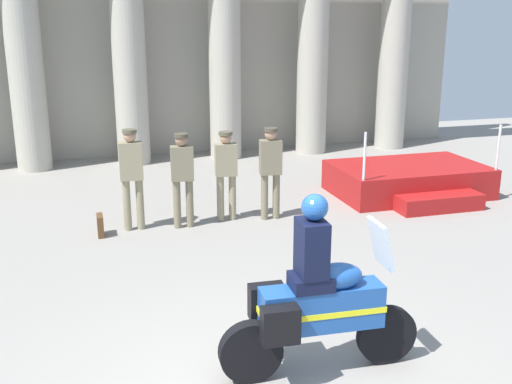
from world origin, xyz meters
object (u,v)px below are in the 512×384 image
Objects in this scene: officer_in_row_1 at (182,173)px; officer_in_row_3 at (271,166)px; officer_in_row_2 at (226,169)px; officer_in_row_0 at (132,171)px; briefcase_on_ground at (100,226)px; reviewing_stand at (410,181)px; motorcycle_with_rider at (315,301)px.

officer_in_row_1 is 0.99× the size of officer_in_row_3.
officer_in_row_1 is 1.02× the size of officer_in_row_2.
officer_in_row_1 is (0.83, -0.11, -0.06)m from officer_in_row_0.
officer_in_row_3 reaches higher than briefcase_on_ground.
officer_in_row_3 is (1.58, 0.02, 0.01)m from officer_in_row_1.
officer_in_row_3 reaches higher than officer_in_row_1.
officer_in_row_1 is at bearing -171.61° from reviewing_stand.
reviewing_stand is at bearing 55.21° from motorcycle_with_rider.
officer_in_row_0 is 1.06× the size of officer_in_row_1.
motorcycle_with_rider reaches higher than reviewing_stand.
officer_in_row_3 is at bearing -167.99° from reviewing_stand.
officer_in_row_0 reaches higher than briefcase_on_ground.
reviewing_stand is 1.74× the size of officer_in_row_0.
officer_in_row_0 is 5.16m from motorcycle_with_rider.
briefcase_on_ground is (-2.21, -0.23, -0.77)m from officer_in_row_2.
reviewing_stand is 6.24m from briefcase_on_ground.
officer_in_row_0 is 1.64m from officer_in_row_2.
officer_in_row_3 is at bearing 1.55° from briefcase_on_ground.
officer_in_row_2 is at bearing -172.38° from reviewing_stand.
officer_in_row_3 is at bearing 175.44° from officer_in_row_2.
officer_in_row_3 is 0.79× the size of motorcycle_with_rider.
briefcase_on_ground is (-1.41, -0.06, -0.79)m from officer_in_row_1.
motorcycle_with_rider is at bearing 83.80° from officer_in_row_3.
reviewing_stand is 1.83× the size of officer_in_row_3.
officer_in_row_1 is at bearing 18.47° from officer_in_row_2.
officer_in_row_0 is 1.05× the size of officer_in_row_3.
motorcycle_with_rider is (0.49, -4.87, -0.18)m from officer_in_row_1.
briefcase_on_ground is (-6.20, -0.76, -0.12)m from reviewing_stand.
motorcycle_with_rider is at bearing -127.64° from reviewing_stand.
officer_in_row_0 is at bearing -173.98° from reviewing_stand.
officer_in_row_0 is 4.83× the size of briefcase_on_ground.
officer_in_row_3 is at bearing 80.29° from motorcycle_with_rider.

